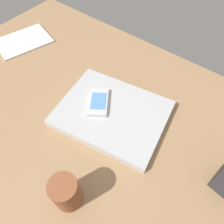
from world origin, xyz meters
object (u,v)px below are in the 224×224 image
(cell_phone_on_laptop, at_px, (99,102))
(notepad, at_px, (24,41))
(laptop_closed, at_px, (112,113))
(pen_cup, at_px, (66,193))

(cell_phone_on_laptop, bearing_deg, notepad, -8.69)
(laptop_closed, bearing_deg, notepad, -17.76)
(cell_phone_on_laptop, xyz_separation_m, notepad, (0.46, -0.07, -0.03))
(notepad, bearing_deg, laptop_closed, -171.25)
(laptop_closed, height_order, notepad, laptop_closed)
(cell_phone_on_laptop, height_order, pen_cup, pen_cup)
(laptop_closed, bearing_deg, cell_phone_on_laptop, -7.23)
(cell_phone_on_laptop, distance_m, notepad, 0.47)
(pen_cup, bearing_deg, laptop_closed, -74.84)
(notepad, height_order, pen_cup, pen_cup)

